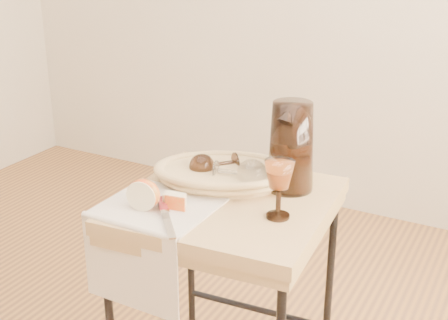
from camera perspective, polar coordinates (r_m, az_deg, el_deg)
The scene contains 10 objects.
side_table at distance 1.87m, azimuth 0.30°, elevation -13.40°, with size 0.55×0.55×0.70m, color brown, non-canonical shape.
tea_towel at distance 1.65m, azimuth -6.18°, elevation -4.35°, with size 0.29×0.26×0.01m, color beige.
bread_basket at distance 1.77m, azimuth -0.06°, elevation -1.44°, with size 0.36×0.24×0.05m, color #A37B41, non-canonical shape.
goblet_lying_a at distance 1.79m, azimuth -0.71°, elevation -0.42°, with size 0.12×0.08×0.08m, color #402719, non-canonical shape.
goblet_lying_b at distance 1.72m, azimuth 1.16°, elevation -1.16°, with size 0.14×0.09×0.09m, color white, non-canonical shape.
pitcher at distance 1.71m, azimuth 6.29°, elevation 1.27°, with size 0.17×0.25×0.30m, color black, non-canonical shape.
wine_goblet at distance 1.56m, azimuth 5.14°, elevation -2.73°, with size 0.08×0.08×0.16m, color white, non-canonical shape.
apple_half at distance 1.62m, azimuth -7.45°, elevation -3.11°, with size 0.09×0.05×0.08m, color #DD0A00.
apple_wedge at distance 1.63m, azimuth -4.65°, elevation -3.76°, with size 0.06×0.03×0.04m, color beige.
table_knife at distance 1.57m, azimuth -5.46°, elevation -5.14°, with size 0.22×0.02×0.02m, color silver, non-canonical shape.
Camera 1 is at (1.05, -1.07, 1.42)m, focal length 48.97 mm.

